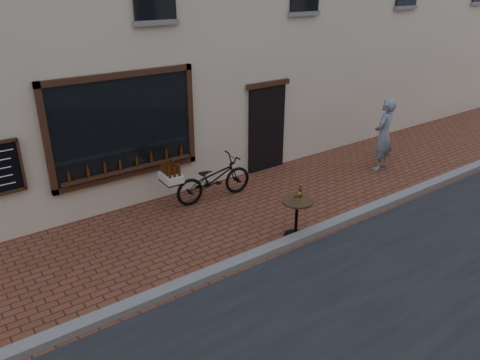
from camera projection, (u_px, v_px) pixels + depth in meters
ground at (301, 247)px, 8.85m from camera, size 90.00×90.00×0.00m
kerb at (294, 240)px, 8.98m from camera, size 90.00×0.25×0.12m
cargo_bicycle at (212, 179)px, 10.56m from camera, size 2.19×0.75×1.06m
bistro_table at (297, 211)px, 8.98m from camera, size 0.62×0.62×1.07m
pedestrian at (384, 135)px, 12.07m from camera, size 0.79×0.63×1.88m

